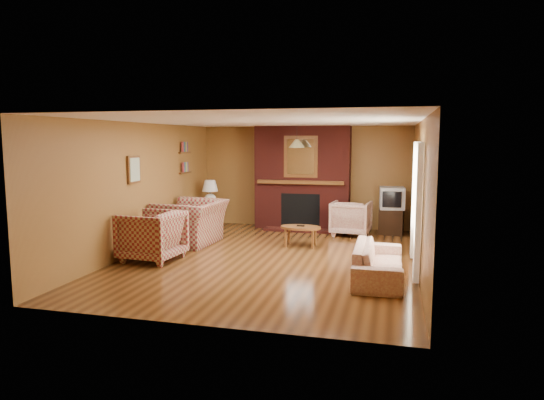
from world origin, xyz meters
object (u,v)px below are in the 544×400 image
(plaid_armchair, at_px, (152,236))
(table_lamp, at_px, (210,192))
(plaid_loveseat, at_px, (191,222))
(floral_sofa, at_px, (378,261))
(side_table, at_px, (210,217))
(coffee_table, at_px, (301,229))
(floral_armchair, at_px, (351,218))
(fireplace, at_px, (302,179))
(crt_tv, at_px, (392,198))
(tv_stand, at_px, (391,221))

(plaid_armchair, distance_m, table_lamp, 3.16)
(plaid_loveseat, bearing_deg, floral_sofa, 69.86)
(plaid_armchair, distance_m, side_table, 3.13)
(coffee_table, bearing_deg, floral_armchair, 59.15)
(fireplace, relative_size, plaid_armchair, 2.51)
(side_table, height_order, table_lamp, table_lamp)
(floral_sofa, distance_m, table_lamp, 5.21)
(side_table, bearing_deg, floral_armchair, 0.37)
(plaid_armchair, relative_size, coffee_table, 1.21)
(crt_tv, bearing_deg, coffee_table, -134.31)
(floral_sofa, xyz_separation_m, coffee_table, (-1.56, 1.88, 0.08))
(crt_tv, bearing_deg, tv_stand, 90.00)
(table_lamp, bearing_deg, plaid_armchair, -87.25)
(crt_tv, bearing_deg, side_table, -175.26)
(coffee_table, bearing_deg, side_table, 150.02)
(plaid_loveseat, distance_m, table_lamp, 1.76)
(plaid_loveseat, bearing_deg, plaid_armchair, -1.04)
(plaid_loveseat, relative_size, side_table, 2.52)
(floral_sofa, height_order, tv_stand, tv_stand)
(floral_armchair, bearing_deg, plaid_armchair, 51.08)
(tv_stand, bearing_deg, fireplace, 179.35)
(table_lamp, bearing_deg, coffee_table, -29.98)
(coffee_table, distance_m, table_lamp, 2.87)
(coffee_table, xyz_separation_m, crt_tv, (1.71, 1.75, 0.46))
(floral_sofa, xyz_separation_m, tv_stand, (0.15, 3.64, 0.02))
(floral_sofa, height_order, crt_tv, crt_tv)
(floral_sofa, height_order, side_table, side_table)
(tv_stand, relative_size, crt_tv, 1.00)
(floral_armchair, relative_size, coffee_table, 1.05)
(table_lamp, xyz_separation_m, crt_tv, (4.15, 0.34, -0.07))
(tv_stand, bearing_deg, floral_armchair, -154.49)
(plaid_armchair, xyz_separation_m, tv_stand, (4.00, 3.48, -0.15))
(coffee_table, height_order, side_table, side_table)
(fireplace, height_order, crt_tv, fireplace)
(fireplace, distance_m, coffee_table, 2.14)
(floral_armchair, bearing_deg, tv_stand, -152.94)
(fireplace, height_order, plaid_armchair, fireplace)
(floral_armchair, height_order, coffee_table, floral_armchair)
(side_table, distance_m, tv_stand, 4.16)
(floral_sofa, xyz_separation_m, side_table, (-4.00, 3.29, 0.00))
(tv_stand, distance_m, crt_tv, 0.52)
(fireplace, distance_m, tv_stand, 2.25)
(plaid_armchair, distance_m, coffee_table, 2.86)
(floral_armchair, height_order, crt_tv, crt_tv)
(fireplace, relative_size, coffee_table, 3.03)
(coffee_table, bearing_deg, plaid_armchair, -143.12)
(tv_stand, bearing_deg, plaid_armchair, -134.51)
(floral_sofa, height_order, table_lamp, table_lamp)
(floral_armchair, distance_m, coffee_table, 1.66)
(plaid_armchair, distance_m, floral_sofa, 3.86)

